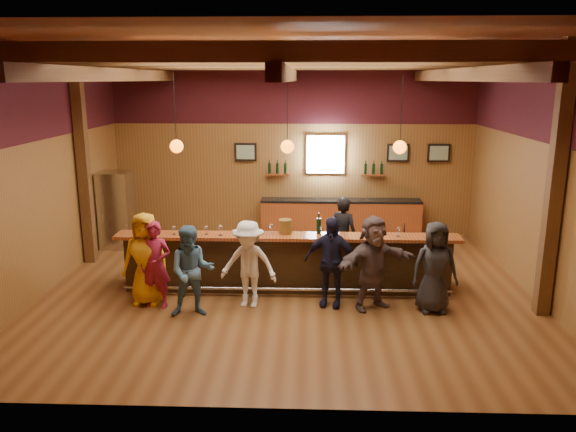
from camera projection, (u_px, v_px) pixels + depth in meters
The scene contains 27 objects.
room at pixel (287, 118), 9.96m from camera, with size 9.04×9.00×4.52m.
bar_counter at pixel (289, 260), 10.69m from camera, with size 6.30×1.07×1.11m.
back_bar_cabinet at pixel (341, 218), 14.13m from camera, with size 4.00×0.52×0.95m.
window at pixel (325, 154), 13.99m from camera, with size 0.95×0.09×0.95m.
framed_pictures at pixel (360, 153), 13.93m from camera, with size 5.35×0.05×0.45m.
wine_shelves at pixel (325, 172), 14.02m from camera, with size 3.00×0.18×0.30m.
pendant_lights at pixel (287, 146), 10.03m from camera, with size 4.24×0.24×1.37m.
stainless_fridge at pixel (117, 210), 13.13m from camera, with size 0.70×0.70×1.80m, color silver.
customer_orange at pixel (146, 259), 9.80m from camera, with size 0.81×0.52×1.65m, color orange.
customer_redvest at pixel (156, 265), 9.67m from camera, with size 0.56×0.37×1.53m, color maroon.
customer_denim at pixel (192, 271), 9.30m from camera, with size 0.76×0.59×1.56m, color teal.
customer_white at pixel (249, 264), 9.68m from camera, with size 0.99×0.57×1.54m, color white.
customer_navy at pixel (331, 262), 9.70m from camera, with size 0.94×0.39×1.61m, color black.
customer_brown at pixel (373, 263), 9.59m from camera, with size 1.53×0.49×1.65m, color brown.
customer_dark at pixel (435, 267), 9.46m from camera, with size 0.77×0.50×1.58m, color black.
bartender at pixel (343, 236), 11.33m from camera, with size 0.58×0.38×1.60m, color black.
ice_bucket at pixel (285, 226), 10.31m from camera, with size 0.24×0.24×0.26m, color brown.
bottle_a at pixel (319, 226), 10.30m from camera, with size 0.08×0.08×0.39m.
bottle_b at pixel (331, 228), 10.22m from camera, with size 0.07×0.07×0.33m.
glass_a at pixel (151, 228), 10.23m from camera, with size 0.07×0.07×0.16m.
glass_b at pixel (174, 228), 10.25m from camera, with size 0.07×0.07×0.16m.
glass_c at pixel (206, 228), 10.26m from camera, with size 0.07×0.07×0.16m.
glass_d at pixel (220, 228), 10.18m from camera, with size 0.09×0.09×0.19m.
glass_e at pixel (271, 227), 10.29m from camera, with size 0.08×0.08×0.19m.
glass_f at pixel (321, 229), 10.22m from camera, with size 0.07×0.07×0.16m.
glass_g at pixel (370, 227), 10.23m from camera, with size 0.09×0.09×0.20m.
glass_h at pixel (398, 230), 10.13m from camera, with size 0.08×0.08×0.17m.
Camera 1 is at (0.38, -10.03, 3.88)m, focal length 35.00 mm.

